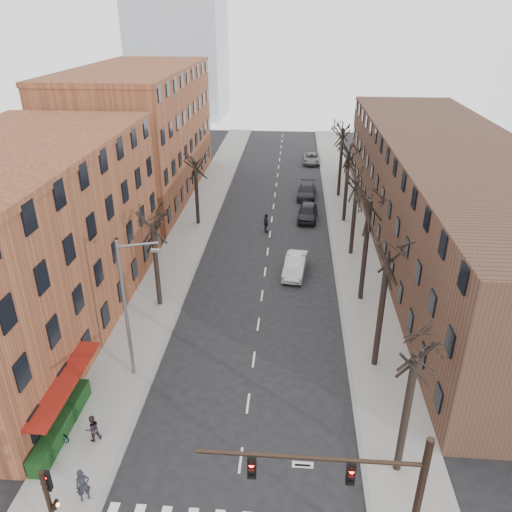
% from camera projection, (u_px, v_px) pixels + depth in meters
% --- Properties ---
extents(sidewalk_left, '(4.00, 90.00, 0.15)m').
position_uv_depth(sidewalk_left, '(196.00, 220.00, 52.98)').
color(sidewalk_left, gray).
rests_on(sidewalk_left, ground).
extents(sidewalk_right, '(4.00, 90.00, 0.15)m').
position_uv_depth(sidewalk_right, '(348.00, 224.00, 51.88)').
color(sidewalk_right, gray).
rests_on(sidewalk_right, ground).
extents(building_left_near, '(12.00, 26.00, 12.00)m').
position_uv_depth(building_left_near, '(17.00, 247.00, 33.03)').
color(building_left_near, brown).
rests_on(building_left_near, ground).
extents(building_left_far, '(12.00, 28.00, 14.00)m').
position_uv_depth(building_left_far, '(140.00, 135.00, 58.54)').
color(building_left_far, brown).
rests_on(building_left_far, ground).
extents(building_right, '(12.00, 50.00, 10.00)m').
position_uv_depth(building_right, '(447.00, 198.00, 44.68)').
color(building_right, '#462C20').
rests_on(building_right, ground).
extents(awning_left, '(1.20, 7.00, 0.15)m').
position_uv_depth(awning_left, '(73.00, 420.00, 27.16)').
color(awning_left, maroon).
rests_on(awning_left, ground).
extents(hedge, '(0.80, 6.00, 1.00)m').
position_uv_depth(hedge, '(61.00, 424.00, 25.99)').
color(hedge, '#133714').
rests_on(hedge, sidewalk_left).
extents(tree_right_a, '(5.20, 5.20, 10.00)m').
position_uv_depth(tree_right_a, '(396.00, 470.00, 24.20)').
color(tree_right_a, black).
rests_on(tree_right_a, ground).
extents(tree_right_b, '(5.20, 5.20, 10.80)m').
position_uv_depth(tree_right_b, '(374.00, 365.00, 31.36)').
color(tree_right_b, black).
rests_on(tree_right_b, ground).
extents(tree_right_c, '(5.20, 5.20, 11.60)m').
position_uv_depth(tree_right_c, '(360.00, 299.00, 38.52)').
color(tree_right_c, black).
rests_on(tree_right_c, ground).
extents(tree_right_d, '(5.20, 5.20, 10.00)m').
position_uv_depth(tree_right_d, '(350.00, 254.00, 45.68)').
color(tree_right_d, black).
rests_on(tree_right_d, ground).
extents(tree_right_e, '(5.20, 5.20, 10.80)m').
position_uv_depth(tree_right_e, '(343.00, 221.00, 52.84)').
color(tree_right_e, black).
rests_on(tree_right_e, ground).
extents(tree_right_f, '(5.20, 5.20, 11.60)m').
position_uv_depth(tree_right_f, '(338.00, 196.00, 59.99)').
color(tree_right_f, black).
rests_on(tree_right_f, ground).
extents(tree_left_a, '(5.20, 5.20, 9.50)m').
position_uv_depth(tree_left_a, '(160.00, 305.00, 37.78)').
color(tree_left_a, black).
rests_on(tree_left_a, ground).
extents(tree_left_b, '(5.20, 5.20, 9.50)m').
position_uv_depth(tree_left_b, '(198.00, 224.00, 52.09)').
color(tree_left_b, black).
rests_on(tree_left_b, ground).
extents(signal_mast_arm, '(8.14, 0.30, 7.20)m').
position_uv_depth(signal_mast_arm, '(375.00, 494.00, 17.93)').
color(signal_mast_arm, black).
rests_on(signal_mast_arm, ground).
extents(signal_pole_left, '(0.47, 0.44, 4.40)m').
position_uv_depth(signal_pole_left, '(50.00, 503.00, 19.62)').
color(signal_pole_left, black).
rests_on(signal_pole_left, ground).
extents(streetlight, '(2.45, 0.22, 9.03)m').
position_uv_depth(streetlight, '(128.00, 305.00, 28.37)').
color(streetlight, slate).
rests_on(streetlight, ground).
extents(silver_sedan, '(2.23, 4.97, 1.58)m').
position_uv_depth(silver_sedan, '(295.00, 265.00, 41.98)').
color(silver_sedan, '#A8ABAF').
rests_on(silver_sedan, ground).
extents(parked_car_near, '(2.39, 5.06, 1.67)m').
position_uv_depth(parked_car_near, '(308.00, 212.00, 52.97)').
color(parked_car_near, black).
rests_on(parked_car_near, ground).
extents(parked_car_mid, '(2.49, 5.35, 1.51)m').
position_uv_depth(parked_car_mid, '(307.00, 191.00, 59.36)').
color(parked_car_mid, black).
rests_on(parked_car_mid, ground).
extents(parked_car_far, '(2.47, 5.12, 1.41)m').
position_uv_depth(parked_car_far, '(311.00, 158.00, 72.79)').
color(parked_car_far, slate).
rests_on(parked_car_far, ground).
extents(pedestrian_a, '(0.74, 0.68, 1.71)m').
position_uv_depth(pedestrian_a, '(83.00, 485.00, 22.23)').
color(pedestrian_a, black).
rests_on(pedestrian_a, sidewalk_left).
extents(pedestrian_b, '(0.94, 0.91, 1.53)m').
position_uv_depth(pedestrian_b, '(93.00, 428.00, 25.40)').
color(pedestrian_b, black).
rests_on(pedestrian_b, sidewalk_left).
extents(pedestrian_crossing, '(0.86, 1.26, 1.98)m').
position_uv_depth(pedestrian_crossing, '(266.00, 223.00, 49.78)').
color(pedestrian_crossing, black).
rests_on(pedestrian_crossing, ground).
extents(bicycle, '(1.78, 1.06, 0.88)m').
position_uv_depth(bicycle, '(55.00, 433.00, 25.55)').
color(bicycle, gray).
rests_on(bicycle, sidewalk_left).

